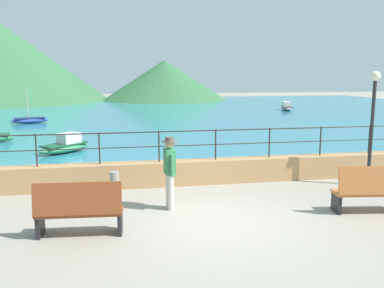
{
  "coord_description": "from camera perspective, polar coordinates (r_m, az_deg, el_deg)",
  "views": [
    {
      "loc": [
        -2.13,
        -8.42,
        3.2
      ],
      "look_at": [
        0.22,
        3.7,
        1.1
      ],
      "focal_mm": 38.66,
      "sensor_mm": 36.0,
      "label": 1
    }
  ],
  "objects": [
    {
      "name": "boat_1",
      "position": [
        17.51,
        -17.08,
        -0.23
      ],
      "size": [
        2.28,
        2.24,
        0.76
      ],
      "color": "#338C59",
      "rests_on": "lake_water"
    },
    {
      "name": "boat_4",
      "position": [
        28.66,
        -21.46,
        3.1
      ],
      "size": [
        2.46,
        1.53,
        2.19
      ],
      "color": "#2D4C9E",
      "rests_on": "lake_water"
    },
    {
      "name": "boat_0",
      "position": [
        37.12,
        12.94,
        4.97
      ],
      "size": [
        1.44,
        2.45,
        0.76
      ],
      "color": "gray",
      "rests_on": "lake_water"
    },
    {
      "name": "railing",
      "position": [
        11.96,
        -0.6,
        0.61
      ],
      "size": [
        18.44,
        0.04,
        0.9
      ],
      "color": "#282623",
      "rests_on": "promenade_wall"
    },
    {
      "name": "bollard",
      "position": [
        11.01,
        -10.64,
        -5.53
      ],
      "size": [
        0.24,
        0.24,
        0.7
      ],
      "primitive_type": "cylinder",
      "color": "gray",
      "rests_on": "ground"
    },
    {
      "name": "bench_far",
      "position": [
        10.47,
        23.62,
        -5.79
      ],
      "size": [
        1.77,
        0.81,
        1.13
      ],
      "color": "#B76633",
      "rests_on": "ground"
    },
    {
      "name": "lake_water",
      "position": [
        34.47,
        -7.42,
        4.29
      ],
      "size": [
        64.0,
        44.32,
        0.06
      ],
      "primitive_type": "cube",
      "color": "teal",
      "rests_on": "ground"
    },
    {
      "name": "lamp_post",
      "position": [
        12.73,
        23.7,
        4.3
      ],
      "size": [
        0.28,
        0.28,
        3.28
      ],
      "color": "#232326",
      "rests_on": "ground"
    },
    {
      "name": "hill_secondary",
      "position": [
        51.01,
        -3.81,
        8.77
      ],
      "size": [
        15.29,
        15.29,
        4.86
      ],
      "primitive_type": "cone",
      "color": "#33663D",
      "rests_on": "ground"
    },
    {
      "name": "person_walking",
      "position": [
        9.79,
        -3.1,
        -3.48
      ],
      "size": [
        0.38,
        0.57,
        1.75
      ],
      "color": "beige",
      "rests_on": "ground"
    },
    {
      "name": "promenade_wall",
      "position": [
        12.15,
        -0.59,
        -3.91
      ],
      "size": [
        20.0,
        0.56,
        0.7
      ],
      "primitive_type": "cube",
      "color": "tan",
      "rests_on": "ground"
    },
    {
      "name": "ground_plane",
      "position": [
        9.26,
        3.05,
        -10.58
      ],
      "size": [
        120.0,
        120.0,
        0.0
      ],
      "primitive_type": "plane",
      "color": "gray"
    },
    {
      "name": "bench_main",
      "position": [
        8.57,
        -15.32,
        -8.65
      ],
      "size": [
        1.74,
        0.7,
        1.13
      ],
      "color": "brown",
      "rests_on": "ground"
    }
  ]
}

